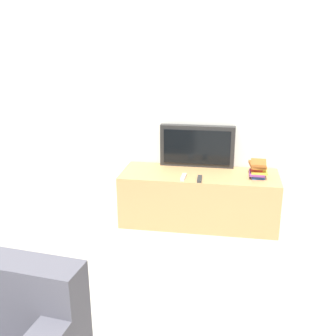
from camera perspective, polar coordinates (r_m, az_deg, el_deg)
The scene contains 6 objects.
wall_back at distance 4.00m, azimuth -3.79°, elevation 11.97°, with size 9.00×0.06×2.60m.
tv_stand at distance 3.86m, azimuth 4.51°, elevation -4.37°, with size 1.50×0.54×0.51m.
television at distance 3.93m, azimuth 4.25°, elevation 3.18°, with size 0.74×0.09×0.42m.
book_stack at distance 3.73m, azimuth 12.90°, elevation -0.10°, with size 0.17×0.24×0.15m.
remote_on_stand at distance 3.59m, azimuth 4.60°, elevation -1.58°, with size 0.05×0.16×0.02m.
remote_secondary at distance 3.63m, azimuth 2.25°, elevation -1.33°, with size 0.04×0.17×0.02m.
Camera 1 is at (0.89, -0.85, 1.73)m, focal length 42.00 mm.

